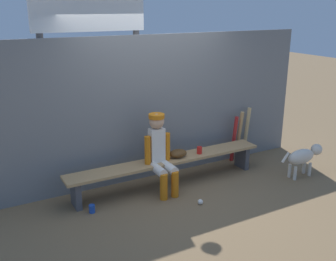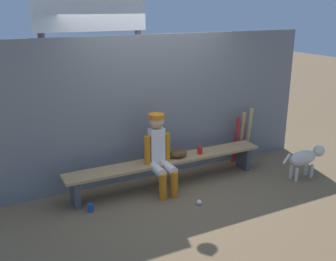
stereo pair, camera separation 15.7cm
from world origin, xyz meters
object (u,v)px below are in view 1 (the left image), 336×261
at_px(player_seated, 160,151).
at_px(cup_on_ground, 92,209).
at_px(baseball_glove, 178,153).
at_px(bat_wood_tan, 239,136).
at_px(baseball, 200,202).
at_px(scoreboard, 94,23).
at_px(dugout_bench, 168,164).
at_px(cup_on_bench, 199,150).
at_px(bat_aluminum_red, 234,139).
at_px(dog, 304,156).
at_px(bat_wood_natural, 246,133).

bearing_deg(player_seated, cup_on_ground, -172.29).
height_order(baseball_glove, bat_wood_tan, bat_wood_tan).
distance_m(baseball, scoreboard, 3.05).
xyz_separation_m(dugout_bench, cup_on_bench, (0.54, -0.03, 0.13)).
height_order(bat_aluminum_red, dog, bat_aluminum_red).
bearing_deg(player_seated, bat_wood_tan, 12.93).
xyz_separation_m(baseball_glove, scoreboard, (-0.86, 1.05, 1.88)).
height_order(dugout_bench, cup_on_bench, cup_on_bench).
xyz_separation_m(bat_aluminum_red, bat_wood_tan, (0.12, 0.02, 0.04)).
relative_size(baseball, dog, 0.09).
distance_m(player_seated, baseball, 0.92).
bearing_deg(dog, bat_aluminum_red, 120.39).
bearing_deg(scoreboard, baseball, -66.56).
bearing_deg(player_seated, cup_on_bench, 5.95).
height_order(cup_on_bench, dog, cup_on_bench).
height_order(bat_wood_tan, bat_wood_natural, bat_wood_natural).
bearing_deg(dog, bat_wood_tan, 114.74).
distance_m(baseball, cup_on_bench, 0.96).
relative_size(baseball_glove, cup_on_ground, 2.55).
height_order(baseball_glove, scoreboard, scoreboard).
relative_size(dugout_bench, player_seated, 2.73).
xyz_separation_m(bat_aluminum_red, scoreboard, (-2.15, 0.77, 1.95)).
bearing_deg(player_seated, baseball_glove, 16.51).
distance_m(cup_on_ground, cup_on_bench, 1.89).
xyz_separation_m(bat_aluminum_red, cup_on_ground, (-2.74, -0.54, -0.36)).
xyz_separation_m(bat_wood_tan, cup_on_ground, (-2.86, -0.55, -0.40)).
height_order(player_seated, bat_aluminum_red, player_seated).
height_order(bat_wood_tan, scoreboard, scoreboard).
bearing_deg(dog, bat_wood_natural, 104.65).
relative_size(bat_aluminum_red, scoreboard, 0.24).
bearing_deg(cup_on_bench, bat_wood_natural, 16.83).
relative_size(scoreboard, dog, 4.06).
bearing_deg(bat_wood_natural, dugout_bench, -169.08).
relative_size(bat_aluminum_red, cup_on_ground, 7.52).
xyz_separation_m(bat_wood_natural, scoreboard, (-2.46, 0.71, 1.90)).
height_order(bat_aluminum_red, scoreboard, scoreboard).
bearing_deg(bat_aluminum_red, scoreboard, 160.19).
height_order(player_seated, cup_on_bench, player_seated).
bearing_deg(bat_aluminum_red, baseball, -142.70).
bearing_deg(cup_on_ground, bat_aluminum_red, 11.07).
distance_m(bat_wood_natural, baseball, 2.05).
distance_m(baseball_glove, bat_aluminum_red, 1.32).
height_order(bat_aluminum_red, cup_on_bench, bat_aluminum_red).
bearing_deg(baseball, cup_on_ground, 160.11).
height_order(bat_wood_natural, scoreboard, scoreboard).
distance_m(bat_aluminum_red, dog, 1.18).
height_order(bat_wood_tan, cup_on_ground, bat_wood_tan).
xyz_separation_m(baseball, cup_on_bench, (0.44, 0.72, 0.44)).
bearing_deg(dog, cup_on_bench, 154.97).
distance_m(bat_aluminum_red, cup_on_bench, 0.97).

